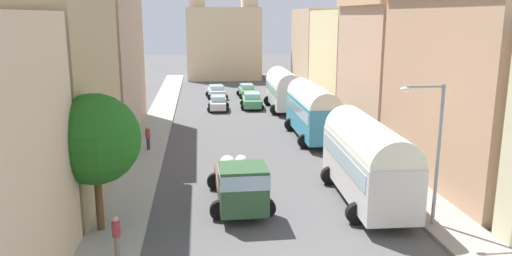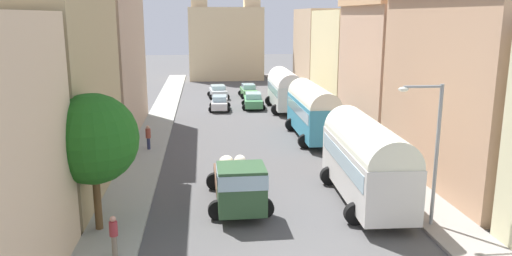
% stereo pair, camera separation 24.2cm
% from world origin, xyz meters
% --- Properties ---
extents(ground_plane, '(154.00, 154.00, 0.00)m').
position_xyz_m(ground_plane, '(0.00, 27.00, 0.00)').
color(ground_plane, '#4C4B4B').
extents(sidewalk_left, '(2.50, 70.00, 0.14)m').
position_xyz_m(sidewalk_left, '(-7.25, 27.00, 0.07)').
color(sidewalk_left, '#999B91').
rests_on(sidewalk_left, ground).
extents(sidewalk_right, '(2.50, 70.00, 0.14)m').
position_xyz_m(sidewalk_right, '(7.25, 27.00, 0.07)').
color(sidewalk_right, gray).
rests_on(sidewalk_right, ground).
extents(building_left_1, '(4.94, 11.42, 11.20)m').
position_xyz_m(building_left_1, '(-10.75, 11.17, 5.62)').
color(building_left_1, tan).
rests_on(building_left_1, ground).
extents(building_left_2, '(4.70, 13.47, 12.42)m').
position_xyz_m(building_left_2, '(-10.85, 24.59, 6.21)').
color(building_left_2, tan).
rests_on(building_left_2, ground).
extents(building_right_1, '(6.32, 12.67, 10.80)m').
position_xyz_m(building_right_1, '(11.37, 10.51, 5.42)').
color(building_right_1, tan).
rests_on(building_right_1, ground).
extents(building_right_2, '(5.82, 10.49, 10.48)m').
position_xyz_m(building_right_2, '(11.15, 22.60, 5.27)').
color(building_right_2, tan).
rests_on(building_right_2, ground).
extents(building_right_3, '(5.13, 11.31, 9.58)m').
position_xyz_m(building_right_3, '(11.07, 33.79, 4.79)').
color(building_right_3, beige).
rests_on(building_right_3, ground).
extents(building_right_4, '(5.65, 10.51, 9.84)m').
position_xyz_m(building_right_4, '(11.32, 45.05, 4.92)').
color(building_right_4, tan).
rests_on(building_right_4, ground).
extents(distant_church, '(10.51, 7.45, 16.85)m').
position_xyz_m(distant_church, '(-0.00, 58.32, 5.74)').
color(distant_church, beige).
rests_on(distant_church, ground).
extents(parked_bus_0, '(3.53, 8.67, 4.16)m').
position_xyz_m(parked_bus_0, '(4.52, 7.91, 2.29)').
color(parked_bus_0, silver).
rests_on(parked_bus_0, ground).
extents(parked_bus_1, '(3.19, 8.78, 4.08)m').
position_xyz_m(parked_bus_1, '(4.73, 20.99, 2.27)').
color(parked_bus_1, teal).
rests_on(parked_bus_1, ground).
extents(parked_bus_2, '(3.35, 8.04, 3.91)m').
position_xyz_m(parked_bus_2, '(4.55, 32.68, 2.14)').
color(parked_bus_2, silver).
rests_on(parked_bus_2, ground).
extents(cargo_truck_0, '(3.08, 6.80, 2.53)m').
position_xyz_m(cargo_truck_0, '(-1.73, 7.66, 1.31)').
color(cargo_truck_0, '#2B4C2D').
rests_on(cargo_truck_0, ground).
extents(car_0, '(2.24, 3.74, 1.44)m').
position_xyz_m(car_0, '(-1.81, 33.14, 0.73)').
color(car_0, silver).
rests_on(car_0, ground).
extents(car_1, '(2.46, 3.81, 1.44)m').
position_xyz_m(car_1, '(-1.72, 40.60, 0.74)').
color(car_1, silver).
rests_on(car_1, ground).
extents(car_2, '(2.46, 4.20, 1.55)m').
position_xyz_m(car_2, '(1.57, 33.94, 0.78)').
color(car_2, '#4D945B').
rests_on(car_2, ground).
extents(car_3, '(2.25, 3.83, 1.48)m').
position_xyz_m(car_3, '(1.73, 40.87, 0.75)').
color(car_3, '#549051').
rests_on(car_3, ground).
extents(pedestrian_0, '(0.38, 0.38, 1.81)m').
position_xyz_m(pedestrian_0, '(-7.14, 18.64, 1.04)').
color(pedestrian_0, '#2A2E50').
rests_on(pedestrian_0, ground).
extents(pedestrian_1, '(0.35, 0.35, 1.80)m').
position_xyz_m(pedestrian_1, '(-6.79, 3.01, 1.04)').
color(pedestrian_1, gray).
rests_on(pedestrian_1, ground).
extents(streetlamp_near, '(1.96, 0.28, 6.33)m').
position_xyz_m(streetlamp_near, '(6.22, 4.70, 3.82)').
color(streetlamp_near, gray).
rests_on(streetlamp_near, ground).
extents(roadside_tree_0, '(3.79, 3.79, 6.01)m').
position_xyz_m(roadside_tree_0, '(-7.90, 5.72, 4.10)').
color(roadside_tree_0, brown).
rests_on(roadside_tree_0, ground).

